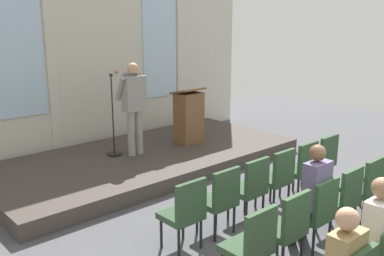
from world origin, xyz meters
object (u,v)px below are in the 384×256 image
chair_r1_c1 (287,225)px  audience_r1_c2 (313,192)px  lectern (189,117)px  chair_r0_c5 (322,158)px  chair_r1_c3 (343,197)px  chair_r0_c2 (251,186)px  chair_r0_c4 (301,166)px  chair_r1_c4 (365,185)px  chair_r1_c2 (317,210)px  chair_r0_c3 (277,175)px  chair_r1_c0 (252,243)px  mic_stand (114,138)px  speaker (134,102)px  chair_r0_c1 (220,197)px  chair_r0_c0 (185,211)px  audience_r2_c1 (373,238)px

chair_r1_c1 → audience_r1_c2: 0.65m
lectern → chair_r0_c5: 2.94m
chair_r1_c3 → chair_r0_c2: bearing=119.8°
chair_r0_c4 → chair_r1_c4: (0.00, -1.06, 0.00)m
chair_r0_c2 → chair_r1_c2: size_ratio=1.00×
chair_r0_c3 → chair_r1_c0: size_ratio=1.00×
mic_stand → chair_r0_c2: bearing=-86.1°
speaker → chair_r1_c4: size_ratio=1.86×
chair_r0_c5 → chair_r1_c2: (-1.82, -1.06, 0.00)m
speaker → chair_r1_c0: bearing=-108.1°
chair_r0_c1 → chair_r1_c3: bearing=-41.2°
lectern → chair_r1_c2: 4.21m
chair_r1_c0 → chair_r0_c0: bearing=90.0°
chair_r1_c1 → audience_r2_c1: 1.01m
speaker → lectern: size_ratio=1.51×
lectern → audience_r2_c1: 5.34m
chair_r0_c5 → chair_r1_c1: size_ratio=1.00×
chair_r0_c4 → chair_r1_c2: size_ratio=1.00×
chair_r0_c1 → chair_r1_c0: 1.22m
chair_r0_c2 → audience_r2_c1: (-0.61, -2.04, 0.23)m
lectern → chair_r0_c0: (-2.62, -2.90, -0.29)m
speaker → mic_stand: (-0.32, 0.23, -0.68)m
chair_r0_c3 → chair_r1_c2: 1.22m
chair_r1_c1 → audience_r1_c2: bearing=7.5°
speaker → chair_r0_c2: bearing=-91.9°
chair_r1_c0 → audience_r2_c1: bearing=-58.3°
chair_r1_c1 → chair_r1_c4: size_ratio=1.00×
mic_stand → chair_r1_c0: bearing=-103.2°
chair_r1_c2 → audience_r1_c2: size_ratio=0.70×
audience_r2_c1 → speaker: bearing=82.0°
chair_r1_c3 → chair_r1_c4: 0.61m
lectern → chair_r0_c3: (-0.80, -2.90, -0.29)m
chair_r0_c5 → chair_r1_c2: size_ratio=1.00×
chair_r0_c0 → chair_r1_c2: 1.61m
mic_stand → audience_r2_c1: size_ratio=1.12×
chair_r1_c1 → audience_r1_c2: audience_r1_c2 is taller
chair_r0_c2 → audience_r2_c1: 2.14m
chair_r0_c3 → chair_r1_c3: bearing=-90.0°
chair_r1_c3 → audience_r2_c1: size_ratio=0.68×
chair_r0_c0 → chair_r1_c1: bearing=-60.2°
chair_r0_c1 → chair_r1_c2: same height
speaker → chair_r0_c3: size_ratio=1.86×
mic_stand → chair_r1_c0: size_ratio=1.65×
speaker → lectern: (1.31, -0.07, -0.46)m
chair_r0_c1 → chair_r0_c2: size_ratio=1.00×
lectern → chair_r1_c0: 4.76m
speaker → chair_r0_c3: bearing=-80.3°
speaker → chair_r1_c1: bearing=-100.0°
speaker → chair_r0_c1: bearing=-103.4°
chair_r0_c2 → chair_r1_c0: bearing=-138.8°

